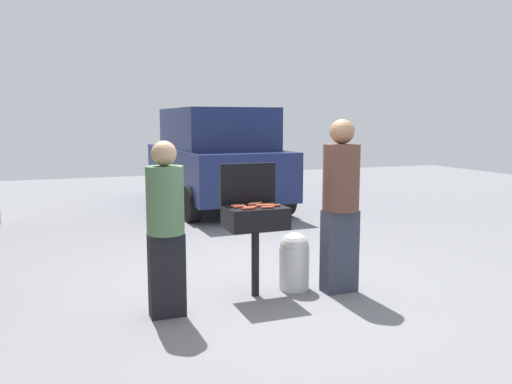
% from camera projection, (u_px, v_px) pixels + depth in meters
% --- Properties ---
extents(ground_plane, '(24.00, 24.00, 0.00)m').
position_uv_depth(ground_plane, '(266.00, 290.00, 5.53)').
color(ground_plane, slate).
extents(bbq_grill, '(0.60, 0.44, 0.93)m').
position_uv_depth(bbq_grill, '(255.00, 221.00, 5.24)').
color(bbq_grill, black).
rests_on(bbq_grill, ground).
extents(grill_lid_open, '(0.60, 0.05, 0.42)m').
position_uv_depth(grill_lid_open, '(248.00, 183.00, 5.40)').
color(grill_lid_open, black).
rests_on(grill_lid_open, bbq_grill).
extents(hot_dog_0, '(0.13, 0.04, 0.03)m').
position_uv_depth(hot_dog_0, '(240.00, 207.00, 5.14)').
color(hot_dog_0, '#AD4228').
rests_on(hot_dog_0, bbq_grill).
extents(hot_dog_1, '(0.13, 0.04, 0.03)m').
position_uv_depth(hot_dog_1, '(256.00, 203.00, 5.34)').
color(hot_dog_1, '#B74C33').
rests_on(hot_dog_1, bbq_grill).
extents(hot_dog_2, '(0.13, 0.03, 0.03)m').
position_uv_depth(hot_dog_2, '(250.00, 207.00, 5.10)').
color(hot_dog_2, '#B74C33').
rests_on(hot_dog_2, bbq_grill).
extents(hot_dog_3, '(0.13, 0.04, 0.03)m').
position_uv_depth(hot_dog_3, '(268.00, 207.00, 5.11)').
color(hot_dog_3, '#B74C33').
rests_on(hot_dog_3, bbq_grill).
extents(hot_dog_4, '(0.13, 0.03, 0.03)m').
position_uv_depth(hot_dog_4, '(248.00, 208.00, 5.04)').
color(hot_dog_4, '#AD4228').
rests_on(hot_dog_4, bbq_grill).
extents(hot_dog_5, '(0.13, 0.04, 0.03)m').
position_uv_depth(hot_dog_5, '(262.00, 206.00, 5.21)').
color(hot_dog_5, '#B74C33').
rests_on(hot_dog_5, bbq_grill).
extents(hot_dog_6, '(0.13, 0.03, 0.03)m').
position_uv_depth(hot_dog_6, '(268.00, 205.00, 5.27)').
color(hot_dog_6, '#AD4228').
rests_on(hot_dog_6, bbq_grill).
extents(hot_dog_7, '(0.13, 0.03, 0.03)m').
position_uv_depth(hot_dog_7, '(237.00, 206.00, 5.20)').
color(hot_dog_7, '#AD4228').
rests_on(hot_dog_7, bbq_grill).
extents(hot_dog_8, '(0.13, 0.04, 0.03)m').
position_uv_depth(hot_dog_8, '(254.00, 204.00, 5.29)').
color(hot_dog_8, '#C6593D').
rests_on(hot_dog_8, bbq_grill).
extents(hot_dog_9, '(0.13, 0.04, 0.03)m').
position_uv_depth(hot_dog_9, '(274.00, 206.00, 5.21)').
color(hot_dog_9, '#AD4228').
rests_on(hot_dog_9, bbq_grill).
extents(propane_tank, '(0.32, 0.32, 0.62)m').
position_uv_depth(propane_tank, '(294.00, 260.00, 5.51)').
color(propane_tank, silver).
rests_on(propane_tank, ground).
extents(person_left, '(0.34, 0.34, 1.61)m').
position_uv_depth(person_left, '(166.00, 223.00, 4.68)').
color(person_left, black).
rests_on(person_left, ground).
extents(person_right, '(0.38, 0.38, 1.80)m').
position_uv_depth(person_right, '(341.00, 200.00, 5.36)').
color(person_right, '#333847').
rests_on(person_right, ground).
extents(parked_minivan, '(2.13, 4.45, 2.02)m').
position_uv_depth(parked_minivan, '(215.00, 157.00, 10.75)').
color(parked_minivan, navy).
rests_on(parked_minivan, ground).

